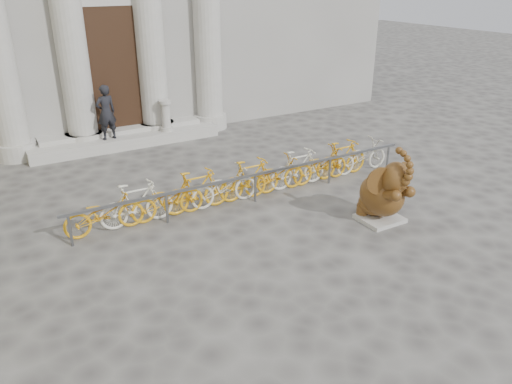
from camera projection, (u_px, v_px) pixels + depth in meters
ground at (287, 292)px, 8.71m from camera, size 80.00×80.00×0.00m
entrance_steps at (126, 140)px, 16.06m from camera, size 6.00×1.20×0.36m
elephant_statue at (383, 194)px, 10.94m from camera, size 1.22×1.34×1.82m
bike_rack at (250, 179)px, 12.16m from camera, size 9.02×0.53×1.00m
pedestrian at (106, 112)px, 15.19m from camera, size 0.68×0.51×1.69m
balustrade_post at (166, 117)px, 16.17m from camera, size 0.41×0.41×1.00m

